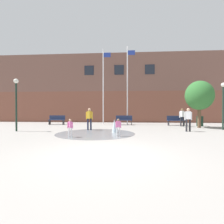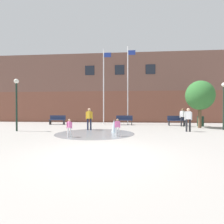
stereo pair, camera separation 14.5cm
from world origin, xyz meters
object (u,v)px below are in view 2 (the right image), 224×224
object	(u,v)px
flagpole_left	(104,84)
park_bench_far_left	(57,120)
trash_can	(201,121)
street_tree_near_building	(200,96)
park_bench_under_right_flagpole	(176,120)
child_in_fountain	(118,126)
adult_near_bench	(183,116)
flagpole_right	(128,83)
adult_watching	(188,118)
child_running	(69,127)
lamp_post_left_lane	(16,97)
lamp_post_right_lane	(224,98)
adult_in_red	(89,117)
park_bench_center	(124,120)

from	to	relation	value
flagpole_left	park_bench_far_left	bearing A→B (deg)	-172.28
trash_can	street_tree_near_building	bearing A→B (deg)	-114.28
park_bench_under_right_flagpole	child_in_fountain	size ratio (longest dim) A/B	1.62
park_bench_far_left	park_bench_under_right_flagpole	xyz separation A→B (m)	(11.50, -0.15, 0.00)
adult_near_bench	flagpole_right	xyz separation A→B (m)	(-4.79, 1.61, 3.19)
flagpole_left	flagpole_right	xyz separation A→B (m)	(2.42, 0.00, 0.09)
adult_watching	park_bench_under_right_flagpole	bearing A→B (deg)	105.64
flagpole_right	street_tree_near_building	xyz separation A→B (m)	(5.79, -2.73, -1.49)
child_running	flagpole_left	bearing A→B (deg)	132.81
flagpole_right	trash_can	size ratio (longest dim) A/B	8.62
adult_watching	street_tree_near_building	world-z (taller)	street_tree_near_building
park_bench_under_right_flagpole	flagpole_right	xyz separation A→B (m)	(-4.49, 0.77, 3.65)
street_tree_near_building	adult_watching	bearing A→B (deg)	-124.93
lamp_post_left_lane	street_tree_near_building	xyz separation A→B (m)	(13.53, 3.24, 0.25)
child_running	flagpole_left	distance (m)	8.97
lamp_post_right_lane	street_tree_near_building	bearing A→B (deg)	132.31
lamp_post_left_lane	child_in_fountain	bearing A→B (deg)	-14.14
park_bench_under_right_flagpole	flagpole_left	xyz separation A→B (m)	(-6.91, 0.77, 3.56)
street_tree_near_building	flagpole_left	bearing A→B (deg)	161.62
park_bench_far_left	child_in_fountain	world-z (taller)	child_in_fountain
lamp_post_left_lane	child_running	bearing A→B (deg)	-26.69
child_running	child_in_fountain	size ratio (longest dim) A/B	1.00
flagpole_left	lamp_post_left_lane	distance (m)	8.16
adult_in_red	trash_can	bearing A→B (deg)	-53.38
park_bench_center	child_in_fountain	bearing A→B (deg)	-92.25
lamp_post_right_lane	flagpole_left	bearing A→B (deg)	156.83
adult_near_bench	child_in_fountain	xyz separation A→B (m)	(-5.43, -6.15, -0.35)
lamp_post_left_lane	street_tree_near_building	size ratio (longest dim) A/B	0.94
park_bench_center	child_running	xyz separation A→B (m)	(-2.88, -7.74, 0.10)
park_bench_under_right_flagpole	lamp_post_left_lane	bearing A→B (deg)	-156.97
park_bench_far_left	child_in_fountain	xyz separation A→B (m)	(6.37, -7.13, 0.10)
child_running	adult_watching	world-z (taller)	adult_watching
park_bench_center	adult_watching	world-z (taller)	adult_watching
lamp_post_right_lane	trash_can	distance (m)	3.36
adult_watching	adult_in_red	bearing A→B (deg)	-161.62
flagpole_right	park_bench_under_right_flagpole	bearing A→B (deg)	-9.76
adult_watching	street_tree_near_building	size ratio (longest dim) A/B	0.41
adult_near_bench	flagpole_left	xyz separation A→B (m)	(-7.21, 1.61, 3.10)
park_bench_far_left	flagpole_right	xyz separation A→B (m)	(7.02, 0.62, 3.65)
adult_watching	park_bench_center	bearing A→B (deg)	154.10
adult_in_red	street_tree_near_building	xyz separation A→B (m)	(8.66, 2.15, 1.70)
adult_near_bench	adult_watching	bearing A→B (deg)	158.43
street_tree_near_building	park_bench_far_left	bearing A→B (deg)	170.67
park_bench_under_right_flagpole	street_tree_near_building	distance (m)	3.19
trash_can	park_bench_far_left	bearing A→B (deg)	177.26
child_running	trash_can	bearing A→B (deg)	84.18
park_bench_far_left	child_in_fountain	size ratio (longest dim) A/B	1.62
flagpole_left	park_bench_center	bearing A→B (deg)	-13.36
adult_in_red	flagpole_right	size ratio (longest dim) A/B	0.20
park_bench_far_left	adult_watching	size ratio (longest dim) A/B	1.01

